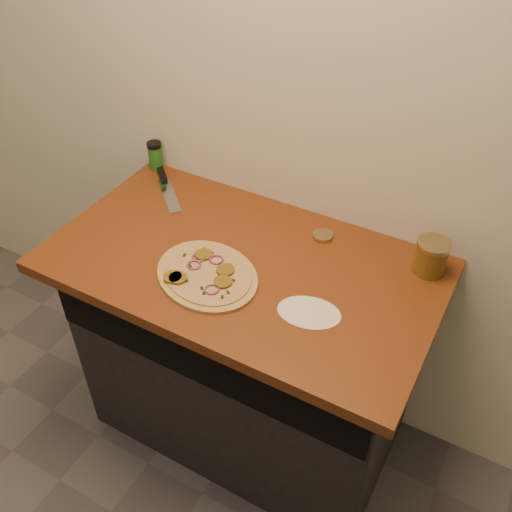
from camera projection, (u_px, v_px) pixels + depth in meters
The scene contains 8 objects.
cabinet at pixel (249, 353), 2.07m from camera, with size 1.10×0.60×0.86m, color black.
countertop at pixel (243, 264), 1.76m from camera, with size 1.20×0.70×0.04m, color brown.
pizza at pixel (207, 274), 1.68m from camera, with size 0.43×0.43×0.02m.
chefs_knife at pixel (165, 183), 2.06m from camera, with size 0.26×0.24×0.02m.
mason_jar_lid at pixel (323, 236), 1.82m from camera, with size 0.07×0.07×0.01m, color tan.
salsa_jar at pixel (431, 257), 1.67m from camera, with size 0.10×0.10×0.11m.
spice_shaker at pixel (155, 156), 2.12m from camera, with size 0.05×0.05×0.11m.
flour_spill at pixel (309, 312), 1.57m from camera, with size 0.18×0.18×0.00m, color white.
Camera 1 is at (0.68, 0.28, 2.04)m, focal length 40.00 mm.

